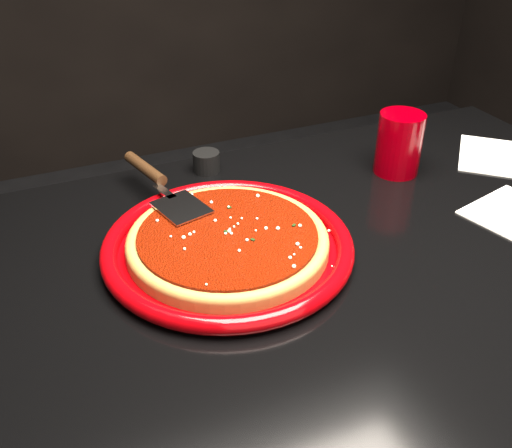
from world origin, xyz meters
The scene contains 11 objects.
table centered at (0.00, 0.00, 0.38)m, with size 1.20×0.80×0.75m, color black.
plate centered at (-0.17, 0.06, 0.76)m, with size 0.39×0.39×0.03m, color #820205.
pizza_crust centered at (-0.17, 0.06, 0.77)m, with size 0.31×0.31×0.02m, color olive.
pizza_crust_rim centered at (-0.17, 0.06, 0.78)m, with size 0.31×0.31×0.02m, color olive.
pizza_sauce centered at (-0.17, 0.06, 0.78)m, with size 0.27×0.27×0.01m, color #711202.
parmesan_dusting centered at (-0.17, 0.06, 0.79)m, with size 0.26×0.26×0.01m, color beige, non-canonical shape.
basil_flecks centered at (-0.17, 0.06, 0.79)m, with size 0.24×0.24×0.00m, color black, non-canonical shape.
pizza_server centered at (-0.23, 0.23, 0.80)m, with size 0.08×0.30×0.02m, color #B3B5BA, non-canonical shape.
cup centered at (0.22, 0.19, 0.81)m, with size 0.08×0.08×0.12m, color #8A0007.
napkin_b centered at (0.45, 0.15, 0.75)m, with size 0.16×0.17×0.00m, color white.
ramekin centered at (-0.11, 0.34, 0.77)m, with size 0.05×0.05×0.04m, color black.
Camera 1 is at (-0.42, -0.61, 1.26)m, focal length 40.00 mm.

